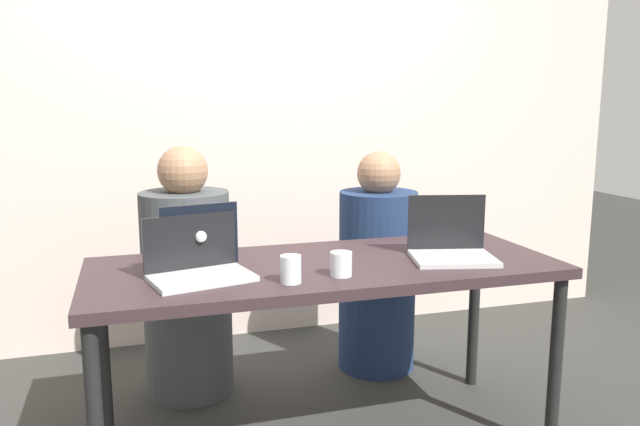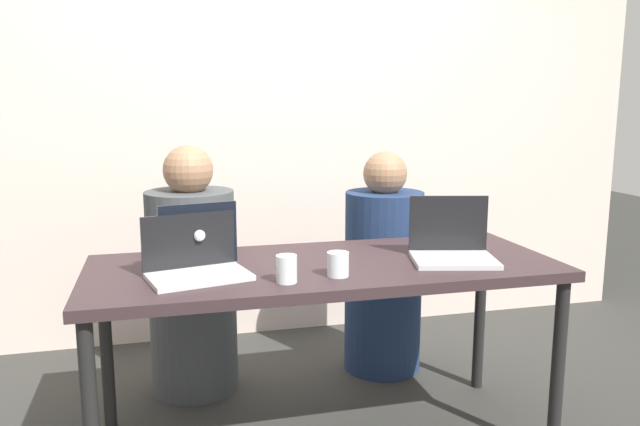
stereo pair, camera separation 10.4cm
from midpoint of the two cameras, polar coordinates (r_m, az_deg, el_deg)
back_wall at (r=3.57m, az=-4.14°, el=8.55°), size 4.57×0.10×2.48m
desk at (r=2.38m, az=1.68°, el=-6.12°), size 1.76×0.70×0.74m
person_on_left at (r=2.95m, az=-10.59°, el=-6.36°), size 0.48×0.48×1.15m
person_on_right at (r=3.15m, az=6.76°, el=-5.57°), size 0.42×0.42×1.10m
laptop_front_right at (r=2.47m, az=13.16°, el=-3.00°), size 0.36×0.31×0.24m
laptop_front_left at (r=2.21m, az=-9.99°, el=-4.58°), size 0.38×0.29×0.21m
laptop_back_left at (r=2.36m, az=-10.25°, el=-3.43°), size 0.33×0.31×0.24m
water_glass_center at (r=2.18m, az=3.04°, el=-4.85°), size 0.08×0.08×0.09m
water_glass_left at (r=2.11m, az=-1.66°, el=-5.31°), size 0.07×0.07×0.09m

